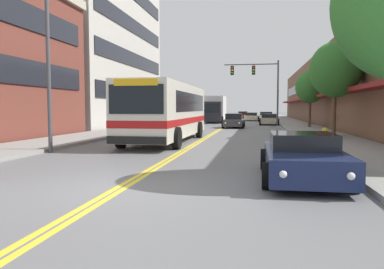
{
  "coord_description": "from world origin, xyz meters",
  "views": [
    {
      "loc": [
        3.07,
        -8.0,
        1.85
      ],
      "look_at": [
        -1.36,
        17.69,
        -0.02
      ],
      "focal_mm": 35.0,
      "sensor_mm": 36.0,
      "label": 1
    }
  ],
  "objects_px": {
    "car_beige_moving_lead": "(251,117)",
    "car_white_parked_right_mid": "(266,117)",
    "box_truck": "(214,109)",
    "street_tree_right_mid": "(335,70)",
    "street_lamp_left_near": "(53,17)",
    "street_tree_right_far": "(310,87)",
    "car_champagne_parked_right_far": "(269,119)",
    "city_bus": "(168,110)",
    "car_dark_grey_moving_second": "(234,121)",
    "car_navy_parked_right_foreground": "(303,157)",
    "car_red_moving_third": "(243,115)",
    "traffic_signal_mast": "(260,80)",
    "fire_hydrant": "(325,138)",
    "car_slate_blue_parked_left_far": "(189,119)",
    "car_charcoal_parked_left_mid": "(178,121)"
  },
  "relations": [
    {
      "from": "car_slate_blue_parked_left_far",
      "to": "car_champagne_parked_right_far",
      "type": "xyz_separation_m",
      "value": [
        8.75,
        0.43,
        -0.07
      ]
    },
    {
      "from": "car_navy_parked_right_foreground",
      "to": "traffic_signal_mast",
      "type": "height_order",
      "value": "traffic_signal_mast"
    },
    {
      "from": "city_bus",
      "to": "car_beige_moving_lead",
      "type": "bearing_deg",
      "value": 83.37
    },
    {
      "from": "car_beige_moving_lead",
      "to": "street_tree_right_mid",
      "type": "bearing_deg",
      "value": -80.22
    },
    {
      "from": "car_slate_blue_parked_left_far",
      "to": "car_dark_grey_moving_second",
      "type": "distance_m",
      "value": 8.29
    },
    {
      "from": "car_beige_moving_lead",
      "to": "car_white_parked_right_mid",
      "type": "bearing_deg",
      "value": -54.56
    },
    {
      "from": "car_navy_parked_right_foreground",
      "to": "traffic_signal_mast",
      "type": "distance_m",
      "value": 29.62
    },
    {
      "from": "car_red_moving_third",
      "to": "fire_hydrant",
      "type": "relative_size",
      "value": 5.2
    },
    {
      "from": "car_white_parked_right_mid",
      "to": "car_dark_grey_moving_second",
      "type": "xyz_separation_m",
      "value": [
        -3.35,
        -16.97,
        -0.01
      ]
    },
    {
      "from": "car_beige_moving_lead",
      "to": "street_tree_right_mid",
      "type": "relative_size",
      "value": 0.79
    },
    {
      "from": "car_slate_blue_parked_left_far",
      "to": "car_beige_moving_lead",
      "type": "xyz_separation_m",
      "value": [
        6.65,
        13.5,
        -0.09
      ]
    },
    {
      "from": "city_bus",
      "to": "street_tree_right_far",
      "type": "bearing_deg",
      "value": 57.38
    },
    {
      "from": "car_navy_parked_right_foreground",
      "to": "box_truck",
      "type": "bearing_deg",
      "value": 99.91
    },
    {
      "from": "car_charcoal_parked_left_mid",
      "to": "car_champagne_parked_right_far",
      "type": "xyz_separation_m",
      "value": [
        8.69,
        6.91,
        0.01
      ]
    },
    {
      "from": "car_slate_blue_parked_left_far",
      "to": "street_tree_right_mid",
      "type": "distance_m",
      "value": 21.61
    },
    {
      "from": "street_tree_right_mid",
      "to": "street_tree_right_far",
      "type": "bearing_deg",
      "value": 89.51
    },
    {
      "from": "car_white_parked_right_mid",
      "to": "city_bus",
      "type": "bearing_deg",
      "value": -100.8
    },
    {
      "from": "car_white_parked_right_mid",
      "to": "box_truck",
      "type": "xyz_separation_m",
      "value": [
        -6.56,
        -4.81,
        1.05
      ]
    },
    {
      "from": "car_charcoal_parked_left_mid",
      "to": "street_tree_right_mid",
      "type": "xyz_separation_m",
      "value": [
        11.96,
        -11.14,
        3.55
      ]
    },
    {
      "from": "car_white_parked_right_mid",
      "to": "street_lamp_left_near",
      "type": "relative_size",
      "value": 0.45
    },
    {
      "from": "car_white_parked_right_mid",
      "to": "traffic_signal_mast",
      "type": "distance_m",
      "value": 13.25
    },
    {
      "from": "car_slate_blue_parked_left_far",
      "to": "box_truck",
      "type": "distance_m",
      "value": 6.28
    },
    {
      "from": "city_bus",
      "to": "box_truck",
      "type": "xyz_separation_m",
      "value": [
        -0.48,
        27.07,
        -0.06
      ]
    },
    {
      "from": "box_truck",
      "to": "street_tree_right_mid",
      "type": "distance_m",
      "value": 25.55
    },
    {
      "from": "car_slate_blue_parked_left_far",
      "to": "street_tree_right_far",
      "type": "relative_size",
      "value": 0.96
    },
    {
      "from": "traffic_signal_mast",
      "to": "street_tree_right_mid",
      "type": "distance_m",
      "value": 16.3
    },
    {
      "from": "car_slate_blue_parked_left_far",
      "to": "car_beige_moving_lead",
      "type": "relative_size",
      "value": 1.07
    },
    {
      "from": "car_beige_moving_lead",
      "to": "fire_hydrant",
      "type": "relative_size",
      "value": 5.19
    },
    {
      "from": "car_navy_parked_right_foreground",
      "to": "car_champagne_parked_right_far",
      "type": "bearing_deg",
      "value": 89.74
    },
    {
      "from": "car_slate_blue_parked_left_far",
      "to": "street_lamp_left_near",
      "type": "bearing_deg",
      "value": -91.53
    },
    {
      "from": "car_dark_grey_moving_second",
      "to": "box_truck",
      "type": "distance_m",
      "value": 12.62
    },
    {
      "from": "car_champagne_parked_right_far",
      "to": "street_lamp_left_near",
      "type": "xyz_separation_m",
      "value": [
        -9.47,
        -27.54,
        4.91
      ]
    },
    {
      "from": "car_champagne_parked_right_far",
      "to": "street_tree_right_far",
      "type": "xyz_separation_m",
      "value": [
        3.36,
        -6.84,
        3.13
      ]
    },
    {
      "from": "street_lamp_left_near",
      "to": "street_tree_right_far",
      "type": "xyz_separation_m",
      "value": [
        12.83,
        20.7,
        -1.78
      ]
    },
    {
      "from": "traffic_signal_mast",
      "to": "street_lamp_left_near",
      "type": "distance_m",
      "value": 26.57
    },
    {
      "from": "traffic_signal_mast",
      "to": "car_white_parked_right_mid",
      "type": "bearing_deg",
      "value": 85.41
    },
    {
      "from": "car_charcoal_parked_left_mid",
      "to": "car_white_parked_right_mid",
      "type": "distance_m",
      "value": 19.17
    },
    {
      "from": "car_navy_parked_right_foreground",
      "to": "car_red_moving_third",
      "type": "xyz_separation_m",
      "value": [
        -3.45,
        53.88,
        0.01
      ]
    },
    {
      "from": "car_red_moving_third",
      "to": "fire_hydrant",
      "type": "xyz_separation_m",
      "value": [
        5.13,
        -47.31,
        0.0
      ]
    },
    {
      "from": "car_white_parked_right_mid",
      "to": "car_champagne_parked_right_far",
      "type": "distance_m",
      "value": 10.2
    },
    {
      "from": "street_lamp_left_near",
      "to": "street_tree_right_far",
      "type": "distance_m",
      "value": 24.42
    },
    {
      "from": "car_white_parked_right_mid",
      "to": "street_lamp_left_near",
      "type": "distance_m",
      "value": 39.2
    },
    {
      "from": "box_truck",
      "to": "car_beige_moving_lead",
      "type": "bearing_deg",
      "value": 59.52
    },
    {
      "from": "car_white_parked_right_mid",
      "to": "car_beige_moving_lead",
      "type": "distance_m",
      "value": 3.52
    },
    {
      "from": "street_lamp_left_near",
      "to": "street_tree_right_mid",
      "type": "bearing_deg",
      "value": 36.69
    },
    {
      "from": "car_champagne_parked_right_far",
      "to": "street_lamp_left_near",
      "type": "height_order",
      "value": "street_lamp_left_near"
    },
    {
      "from": "street_lamp_left_near",
      "to": "street_tree_right_far",
      "type": "height_order",
      "value": "street_lamp_left_near"
    },
    {
      "from": "car_red_moving_third",
      "to": "street_tree_right_far",
      "type": "distance_m",
      "value": 30.04
    },
    {
      "from": "traffic_signal_mast",
      "to": "car_slate_blue_parked_left_far",
      "type": "bearing_deg",
      "value": 165.92
    },
    {
      "from": "city_bus",
      "to": "car_navy_parked_right_foreground",
      "type": "bearing_deg",
      "value": -59.0
    }
  ]
}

